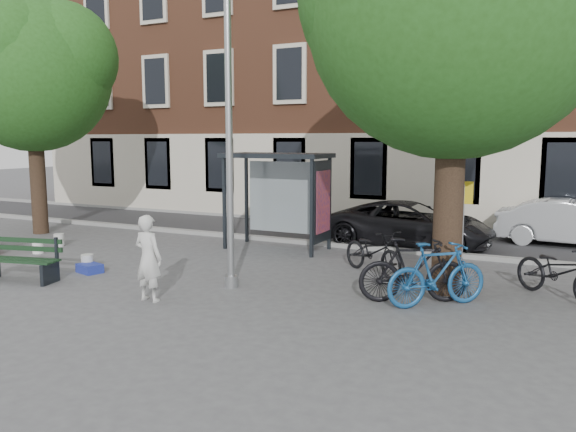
% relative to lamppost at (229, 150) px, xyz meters
% --- Properties ---
extents(ground, '(90.00, 90.00, 0.00)m').
position_rel_lamppost_xyz_m(ground, '(0.00, 0.00, -2.78)').
color(ground, '#4C4C4F').
rests_on(ground, ground).
extents(road, '(40.00, 4.00, 0.01)m').
position_rel_lamppost_xyz_m(road, '(0.00, 7.00, -2.78)').
color(road, '#28282B').
rests_on(road, ground).
extents(curb_near, '(40.00, 0.25, 0.12)m').
position_rel_lamppost_xyz_m(curb_near, '(0.00, 5.00, -2.72)').
color(curb_near, gray).
rests_on(curb_near, ground).
extents(curb_far, '(40.00, 0.25, 0.12)m').
position_rel_lamppost_xyz_m(curb_far, '(0.00, 9.00, -2.72)').
color(curb_far, gray).
rests_on(curb_far, ground).
extents(building_row, '(30.00, 8.00, 14.00)m').
position_rel_lamppost_xyz_m(building_row, '(0.00, 13.00, 4.22)').
color(building_row, brown).
rests_on(building_row, ground).
extents(lamppost, '(0.28, 0.35, 6.11)m').
position_rel_lamppost_xyz_m(lamppost, '(0.00, 0.00, 0.00)').
color(lamppost, '#9EA0A3').
rests_on(lamppost, ground).
extents(tree_left, '(5.18, 4.86, 7.40)m').
position_rel_lamppost_xyz_m(tree_left, '(-8.99, 2.88, 2.43)').
color(tree_left, black).
rests_on(tree_left, ground).
extents(bus_shelter, '(2.85, 1.45, 2.62)m').
position_rel_lamppost_xyz_m(bus_shelter, '(-0.61, 4.11, -0.87)').
color(bus_shelter, '#1E2328').
rests_on(bus_shelter, ground).
extents(painter, '(0.61, 0.42, 1.62)m').
position_rel_lamppost_xyz_m(painter, '(-0.86, -1.50, -1.97)').
color(painter, silver).
rests_on(painter, ground).
extents(bench, '(1.80, 0.91, 0.89)m').
position_rel_lamppost_xyz_m(bench, '(-4.29, -1.51, -2.38)').
color(bench, '#1E2328').
rests_on(bench, ground).
extents(bike_a, '(1.99, 1.67, 1.02)m').
position_rel_lamppost_xyz_m(bike_a, '(2.25, 2.37, -2.27)').
color(bike_a, black).
rests_on(bike_a, ground).
extents(bike_b, '(1.82, 1.74, 1.18)m').
position_rel_lamppost_xyz_m(bike_b, '(4.02, 0.49, -2.19)').
color(bike_b, '#184C85').
rests_on(bike_b, ground).
extents(bike_c, '(1.99, 1.86, 1.06)m').
position_rel_lamppost_xyz_m(bike_c, '(6.00, 1.96, -2.25)').
color(bike_c, black).
rests_on(bike_c, ground).
extents(bike_d, '(2.06, 1.40, 1.21)m').
position_rel_lamppost_xyz_m(bike_d, '(3.58, 0.57, -2.18)').
color(bike_d, black).
rests_on(bike_d, ground).
extents(car_dark, '(4.57, 2.12, 1.27)m').
position_rel_lamppost_xyz_m(car_dark, '(2.18, 6.00, -2.15)').
color(car_dark, black).
rests_on(car_dark, ground).
extents(car_silver, '(4.01, 1.54, 1.30)m').
position_rel_lamppost_xyz_m(car_silver, '(6.25, 8.02, -2.13)').
color(car_silver, '#B4B6BC').
rests_on(car_silver, ground).
extents(blue_crate, '(0.64, 0.53, 0.20)m').
position_rel_lamppost_xyz_m(blue_crate, '(-3.54, -0.33, -2.68)').
color(blue_crate, navy).
rests_on(blue_crate, ground).
extents(bucket_a, '(0.33, 0.33, 0.36)m').
position_rel_lamppost_xyz_m(bucket_a, '(-6.41, 0.70, -2.60)').
color(bucket_a, white).
rests_on(bucket_a, ground).
extents(bucket_b, '(0.36, 0.36, 0.36)m').
position_rel_lamppost_xyz_m(bucket_b, '(-6.69, 1.65, -2.60)').
color(bucket_b, silver).
rests_on(bucket_b, ground).
extents(bucket_c, '(0.32, 0.32, 0.36)m').
position_rel_lamppost_xyz_m(bucket_c, '(-3.79, -0.15, -2.60)').
color(bucket_c, silver).
rests_on(bucket_c, ground).
extents(notice_sign, '(0.36, 0.04, 2.11)m').
position_rel_lamppost_xyz_m(notice_sign, '(4.10, 2.75, -1.22)').
color(notice_sign, '#9EA0A3').
rests_on(notice_sign, ground).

